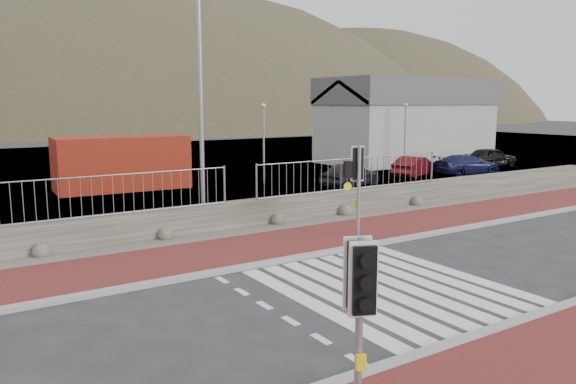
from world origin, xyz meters
TOP-DOWN VIEW (x-y plane):
  - ground at (0.00, 0.00)m, footprint 220.00×220.00m
  - sidewalk_far at (0.00, 4.50)m, footprint 40.00×3.00m
  - kerb_near at (0.00, -3.00)m, footprint 40.00×0.25m
  - kerb_far at (0.00, 3.00)m, footprint 40.00×0.25m
  - zebra_crossing at (-0.00, 0.00)m, footprint 4.62×5.60m
  - gravel_strip at (0.00, 6.50)m, footprint 40.00×1.50m
  - stone_wall at (0.00, 7.30)m, footprint 40.00×0.60m
  - railing at (0.00, 7.15)m, footprint 18.07×0.07m
  - quay at (0.00, 27.90)m, footprint 120.00×40.00m
  - water at (0.00, 62.90)m, footprint 220.00×50.00m
  - harbor_building at (20.00, 19.90)m, footprint 12.20×6.20m
  - hills_backdrop at (6.74, 87.90)m, footprint 254.00×90.00m
  - traffic_signal_near at (-4.23, -3.98)m, footprint 0.42×0.34m
  - traffic_signal_far at (2.33, 3.95)m, footprint 0.71×0.41m
  - streetlight at (-0.80, 8.12)m, footprint 1.75×0.45m
  - shipping_container at (-0.79, 17.91)m, footprint 6.27×2.84m
  - car_a at (9.04, 12.55)m, footprint 3.93×2.44m
  - car_b at (14.53, 13.53)m, footprint 3.73×2.32m
  - car_c at (17.65, 12.46)m, footprint 4.26×2.28m
  - car_e at (22.20, 14.34)m, footprint 3.80×1.66m

SIDE VIEW (x-z plane):
  - hills_backdrop at x=6.74m, z-range -73.05..26.95m
  - ground at x=0.00m, z-range 0.00..0.00m
  - quay at x=0.00m, z-range -0.25..0.25m
  - water at x=0.00m, z-range -0.03..0.03m
  - zebra_crossing at x=0.00m, z-range 0.00..0.01m
  - gravel_strip at x=0.00m, z-range 0.00..0.06m
  - sidewalk_far at x=0.00m, z-range 0.00..0.08m
  - kerb_near at x=0.00m, z-range -0.01..0.11m
  - kerb_far at x=0.00m, z-range -0.01..0.11m
  - stone_wall at x=0.00m, z-range 0.00..0.90m
  - car_b at x=14.53m, z-range 0.00..1.16m
  - car_c at x=17.65m, z-range 0.00..1.17m
  - car_a at x=9.04m, z-range 0.00..1.25m
  - car_e at x=22.20m, z-range 0.00..1.28m
  - shipping_container at x=-0.79m, z-range 0.00..2.57m
  - railing at x=0.00m, z-range 1.21..2.43m
  - traffic_signal_near at x=-4.23m, z-range 0.56..3.11m
  - traffic_signal_far at x=2.33m, z-range 0.66..3.56m
  - harbor_building at x=20.00m, z-range 0.03..5.83m
  - streetlight at x=-0.80m, z-range 0.52..8.78m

